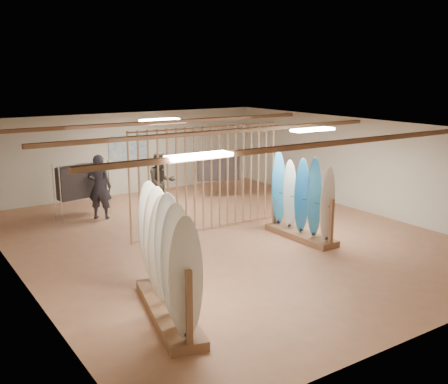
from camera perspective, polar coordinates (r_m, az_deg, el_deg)
floor at (r=13.48m, az=0.00°, el=-4.97°), size 12.00×12.00×0.00m
ceiling at (r=12.89m, az=0.00°, el=6.94°), size 12.00×12.00×0.00m
wall_back at (r=18.34m, az=-10.42°, el=4.14°), size 12.00×0.00×12.00m
wall_front at (r=8.93m, az=21.88°, el=-6.01°), size 12.00×0.00×12.00m
wall_left at (r=11.24m, az=-21.80°, el=-2.18°), size 0.00×12.00×12.00m
wall_right at (r=16.36m, az=14.78°, el=2.86°), size 0.00×12.00×12.00m
ceiling_slats at (r=12.90m, az=0.00°, el=6.59°), size 9.50×6.12×0.10m
light_panels at (r=12.90m, az=0.00°, el=6.68°), size 1.20×0.35×0.06m
bamboo_partition at (r=13.78m, az=-1.84°, el=1.44°), size 4.45×0.05×2.78m
poster at (r=18.29m, az=-10.42°, el=4.75°), size 1.40×0.03×0.90m
rack_left at (r=9.12m, az=-6.16°, el=-8.94°), size 1.25×2.84×2.24m
rack_right at (r=13.38m, az=8.41°, el=-2.12°), size 0.62×2.19×2.07m
clothing_rack_a at (r=15.62m, az=-15.24°, el=1.09°), size 1.51×0.60×1.63m
clothing_rack_b at (r=17.56m, az=-0.64°, el=2.81°), size 1.43×0.91×1.62m
shopper_a at (r=15.35m, az=-13.41°, el=1.01°), size 0.93×0.90×2.13m
shopper_b at (r=15.72m, az=-6.86°, el=1.48°), size 1.07×0.87×2.09m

